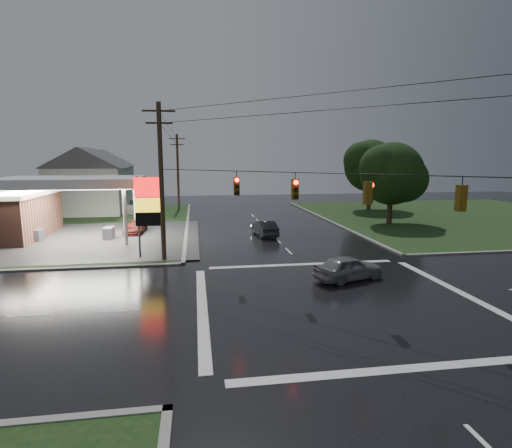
{
  "coord_description": "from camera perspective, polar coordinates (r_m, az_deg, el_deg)",
  "views": [
    {
      "loc": [
        -7.21,
        -18.94,
        7.25
      ],
      "look_at": [
        -3.32,
        6.47,
        3.0
      ],
      "focal_mm": 28.0,
      "sensor_mm": 36.0,
      "label": 1
    }
  ],
  "objects": [
    {
      "name": "ground",
      "position": [
        21.53,
        11.61,
        -10.49
      ],
      "size": [
        120.0,
        120.0,
        0.0
      ],
      "primitive_type": "plane",
      "color": "black",
      "rests_on": "ground"
    },
    {
      "name": "grass_nw",
      "position": [
        49.24,
        -31.02,
        -0.38
      ],
      "size": [
        36.0,
        36.0,
        0.08
      ],
      "primitive_type": "cube",
      "color": "black",
      "rests_on": "ground"
    },
    {
      "name": "grass_ne",
      "position": [
        56.34,
        27.51,
        0.97
      ],
      "size": [
        36.0,
        36.0,
        0.08
      ],
      "primitive_type": "cube",
      "color": "black",
      "rests_on": "ground"
    },
    {
      "name": "pylon_sign",
      "position": [
        29.8,
        -15.01,
        2.83
      ],
      "size": [
        2.0,
        0.35,
        6.0
      ],
      "color": "#59595E",
      "rests_on": "ground"
    },
    {
      "name": "utility_pole_nw",
      "position": [
        28.58,
        -13.37,
        6.07
      ],
      "size": [
        2.2,
        0.32,
        11.0
      ],
      "color": "#382619",
      "rests_on": "ground"
    },
    {
      "name": "utility_pole_n",
      "position": [
        57.02,
        -11.1,
        7.43
      ],
      "size": [
        2.2,
        0.32,
        10.5
      ],
      "color": "#382619",
      "rests_on": "ground"
    },
    {
      "name": "traffic_signals",
      "position": [
        20.27,
        12.28,
        7.0
      ],
      "size": [
        26.87,
        26.87,
        1.47
      ],
      "color": "black",
      "rests_on": "ground"
    },
    {
      "name": "house_near",
      "position": [
        56.71,
        -22.84,
        5.78
      ],
      "size": [
        11.05,
        8.48,
        8.6
      ],
      "color": "silver",
      "rests_on": "ground"
    },
    {
      "name": "house_far",
      "position": [
        68.61,
        -21.24,
        6.38
      ],
      "size": [
        11.05,
        8.48,
        8.6
      ],
      "color": "silver",
      "rests_on": "ground"
    },
    {
      "name": "tree_ne_near",
      "position": [
        46.2,
        18.96,
        6.79
      ],
      "size": [
        7.99,
        6.8,
        8.98
      ],
      "color": "black",
      "rests_on": "ground"
    },
    {
      "name": "tree_ne_far",
      "position": [
        58.28,
        16.16,
        7.97
      ],
      "size": [
        8.46,
        7.2,
        9.8
      ],
      "color": "black",
      "rests_on": "ground"
    },
    {
      "name": "car_north",
      "position": [
        37.66,
        1.23,
        -0.58
      ],
      "size": [
        2.03,
        4.6,
        1.47
      ],
      "primitive_type": "imported",
      "rotation": [
        0.0,
        0.0,
        3.25
      ],
      "color": "black",
      "rests_on": "ground"
    },
    {
      "name": "car_crossing",
      "position": [
        24.75,
        13.04,
        -6.1
      ],
      "size": [
        4.7,
        3.09,
        1.49
      ],
      "primitive_type": "imported",
      "rotation": [
        0.0,
        0.0,
        1.9
      ],
      "color": "gray",
      "rests_on": "ground"
    },
    {
      "name": "car_pump",
      "position": [
        40.41,
        -16.82,
        -0.47
      ],
      "size": [
        1.97,
        4.32,
        1.23
      ],
      "primitive_type": "imported",
      "rotation": [
        0.0,
        0.0,
        -0.06
      ],
      "color": "#501712",
      "rests_on": "ground"
    }
  ]
}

